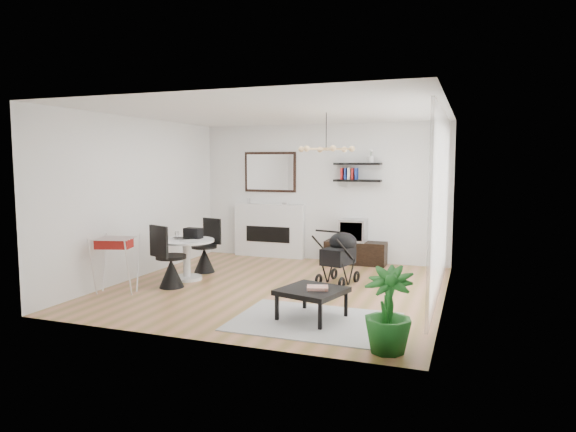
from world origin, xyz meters
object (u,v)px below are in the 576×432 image
(fireplace, at_px, (269,224))
(potted_plant, at_px, (388,310))
(crt_tv, at_px, (353,230))
(stroller, at_px, (339,259))
(tv_console, at_px, (356,253))
(coffee_table, at_px, (312,292))
(drying_rack, at_px, (116,264))
(dining_table, at_px, (187,253))

(fireplace, bearing_deg, potted_plant, -55.33)
(crt_tv, relative_size, stroller, 0.54)
(tv_console, relative_size, coffee_table, 1.31)
(tv_console, height_order, stroller, stroller)
(potted_plant, bearing_deg, crt_tv, 107.11)
(drying_rack, bearing_deg, potted_plant, -29.81)
(dining_table, relative_size, drying_rack, 1.08)
(drying_rack, distance_m, stroller, 3.46)
(drying_rack, xyz_separation_m, potted_plant, (4.19, -1.03, -0.00))
(dining_table, relative_size, potted_plant, 1.04)
(drying_rack, distance_m, coffee_table, 3.14)
(stroller, bearing_deg, potted_plant, -53.21)
(tv_console, xyz_separation_m, stroller, (0.09, -1.63, 0.18))
(fireplace, distance_m, drying_rack, 3.69)
(tv_console, distance_m, stroller, 1.64)
(dining_table, distance_m, potted_plant, 4.26)
(stroller, bearing_deg, tv_console, 106.51)
(fireplace, xyz_separation_m, potted_plant, (3.16, -4.56, -0.24))
(coffee_table, bearing_deg, potted_plant, -37.08)
(stroller, height_order, potted_plant, stroller)
(tv_console, distance_m, drying_rack, 4.46)
(tv_console, bearing_deg, drying_rack, -130.29)
(crt_tv, distance_m, potted_plant, 4.63)
(crt_tv, xyz_separation_m, potted_plant, (1.36, -4.42, -0.21))
(fireplace, height_order, stroller, fireplace)
(crt_tv, height_order, stroller, stroller)
(coffee_table, bearing_deg, fireplace, 119.10)
(potted_plant, bearing_deg, drying_rack, 166.19)
(fireplace, xyz_separation_m, stroller, (1.94, -1.76, -0.29))
(tv_console, relative_size, drying_rack, 1.37)
(coffee_table, bearing_deg, stroller, 94.45)
(dining_table, bearing_deg, drying_rack, -114.55)
(tv_console, relative_size, crt_tv, 2.36)
(tv_console, xyz_separation_m, coffee_table, (0.25, -3.62, 0.13))
(fireplace, distance_m, tv_console, 1.91)
(stroller, bearing_deg, dining_table, -152.30)
(crt_tv, relative_size, drying_rack, 0.58)
(drying_rack, bearing_deg, fireplace, 57.67)
(crt_tv, xyz_separation_m, dining_table, (-2.31, -2.25, -0.21))
(dining_table, height_order, stroller, stroller)
(tv_console, relative_size, dining_table, 1.27)
(stroller, relative_size, coffee_table, 1.03)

